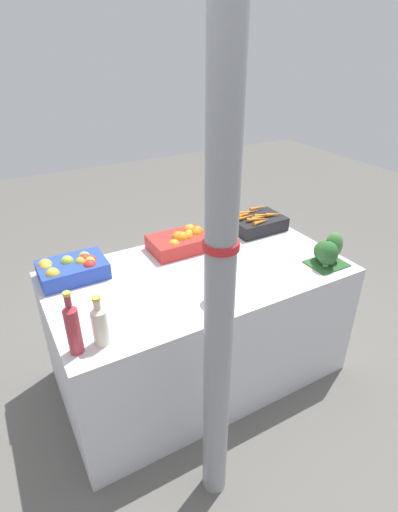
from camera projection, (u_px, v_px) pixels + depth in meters
The scene contains 10 objects.
ground_plane at pixel (199, 370), 2.69m from camera, with size 10.00×10.00×0.00m, color #605E59.
market_table at pixel (199, 324), 2.50m from camera, with size 1.72×0.93×0.78m, color silver.
support_pole at pixel (221, 256), 1.37m from camera, with size 0.13×0.13×2.61m.
apple_crate at pixel (73, 268), 2.23m from camera, with size 0.36×0.25×0.13m.
orange_crate at pixel (182, 240), 2.52m from camera, with size 0.36×0.25×0.13m.
carrot_crate at pixel (257, 223), 2.78m from camera, with size 0.36×0.25×0.13m.
broccoli_pile at pixel (328, 251), 2.35m from camera, with size 0.22×0.19×0.19m.
juice_bottle_ruby at pixel (73, 327), 1.66m from camera, with size 0.06×0.06×0.31m.
juice_bottle_cloudy at pixel (100, 324), 1.72m from camera, with size 0.07×0.07×0.24m.
pickle_jar at pixel (217, 293), 2.02m from camera, with size 0.12×0.12×0.10m.
Camera 1 is at (-0.97, -1.72, 1.97)m, focal length 28.00 mm.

